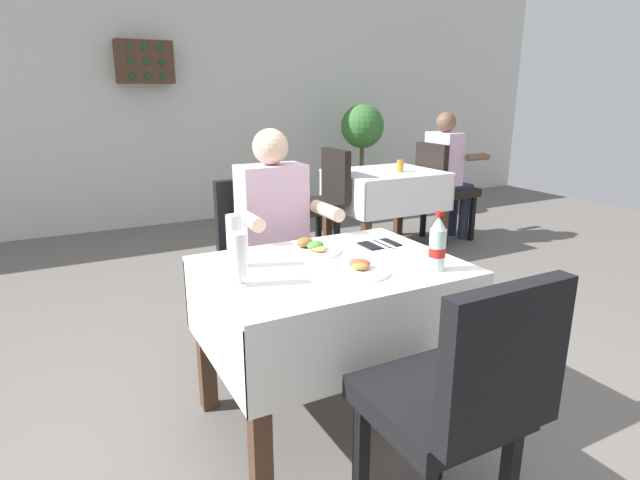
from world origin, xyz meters
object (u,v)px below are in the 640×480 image
(seated_diner_far, at_px, (277,233))
(beer_glass_middle, at_px, (234,241))
(plate_far_diner, at_px, (313,248))
(background_chair_left, at_px, (320,198))
(chair_far_diner_seat, at_px, (263,256))
(main_dining_table, at_px, (331,304))
(background_chair_right, at_px, (443,185))
(napkin_cutlery_set, at_px, (379,244))
(wall_bottle_rack, at_px, (145,62))
(potted_plant_corner, at_px, (362,145))
(background_dining_table, at_px, (385,191))
(chair_near_camera_side, at_px, (458,398))
(background_patron, at_px, (447,169))
(plate_near_camera, at_px, (360,269))
(background_table_tumbler, at_px, (400,166))
(beer_glass_left, at_px, (239,259))
(cola_bottle_primary, at_px, (437,245))

(seated_diner_far, xyz_separation_m, beer_glass_middle, (-0.41, -0.52, 0.14))
(plate_far_diner, xyz_separation_m, background_chair_left, (1.04, 1.90, -0.21))
(chair_far_diner_seat, bearing_deg, background_chair_left, 51.21)
(main_dining_table, relative_size, background_chair_right, 1.09)
(napkin_cutlery_set, height_order, background_chair_right, background_chair_right)
(plate_far_diner, xyz_separation_m, wall_bottle_rack, (-0.01, 3.75, 0.98))
(potted_plant_corner, bearing_deg, plate_far_diner, -125.45)
(main_dining_table, xyz_separation_m, background_chair_left, (1.05, 2.09, -0.01))
(background_dining_table, bearing_deg, chair_far_diner_seat, -143.10)
(seated_diner_far, relative_size, background_chair_right, 1.30)
(chair_near_camera_side, xyz_separation_m, background_patron, (2.47, 2.88, 0.16))
(seated_diner_far, relative_size, napkin_cutlery_set, 6.62)
(beer_glass_middle, height_order, potted_plant_corner, potted_plant_corner)
(chair_near_camera_side, distance_m, background_chair_right, 3.76)
(chair_far_diner_seat, xyz_separation_m, background_dining_table, (1.73, 1.30, 0.00))
(plate_far_diner, xyz_separation_m, background_dining_table, (1.72, 1.90, -0.20))
(beer_glass_middle, height_order, napkin_cutlery_set, beer_glass_middle)
(plate_near_camera, bearing_deg, plate_far_diner, 97.06)
(beer_glass_middle, xyz_separation_m, background_patron, (2.84, 1.93, -0.14))
(plate_far_diner, bearing_deg, chair_far_diner_seat, 90.95)
(chair_far_diner_seat, distance_m, plate_far_diner, 0.64)
(background_table_tumbler, bearing_deg, napkin_cutlery_set, -128.66)
(napkin_cutlery_set, relative_size, background_dining_table, 0.20)
(beer_glass_left, height_order, background_chair_right, background_chair_right)
(main_dining_table, distance_m, napkin_cutlery_set, 0.41)
(chair_far_diner_seat, height_order, background_chair_right, same)
(potted_plant_corner, bearing_deg, background_patron, -84.22)
(beer_glass_middle, xyz_separation_m, cola_bottle_primary, (0.71, -0.42, -0.00))
(plate_near_camera, xyz_separation_m, background_patron, (2.42, 2.24, -0.05))
(beer_glass_left, height_order, wall_bottle_rack, wall_bottle_rack)
(seated_diner_far, bearing_deg, chair_near_camera_side, -91.62)
(plate_far_diner, height_order, beer_glass_left, beer_glass_left)
(beer_glass_middle, height_order, background_patron, background_patron)
(plate_near_camera, distance_m, background_table_tumbler, 2.76)
(beer_glass_middle, distance_m, napkin_cutlery_set, 0.71)
(cola_bottle_primary, distance_m, background_dining_table, 2.75)
(seated_diner_far, height_order, background_patron, same)
(chair_far_diner_seat, bearing_deg, background_dining_table, 36.90)
(main_dining_table, height_order, beer_glass_left, beer_glass_left)
(chair_far_diner_seat, bearing_deg, napkin_cutlery_set, -62.43)
(beer_glass_left, bearing_deg, beer_glass_middle, 75.95)
(seated_diner_far, distance_m, plate_near_camera, 0.83)
(background_dining_table, bearing_deg, plate_near_camera, -126.91)
(plate_far_diner, distance_m, wall_bottle_rack, 3.88)
(background_table_tumbler, bearing_deg, background_chair_right, 10.18)
(seated_diner_far, relative_size, cola_bottle_primary, 5.16)
(beer_glass_left, xyz_separation_m, background_patron, (2.89, 2.15, -0.14))
(beer_glass_middle, bearing_deg, background_chair_left, 53.86)
(main_dining_table, distance_m, chair_near_camera_side, 0.79)
(potted_plant_corner, distance_m, wall_bottle_rack, 2.55)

